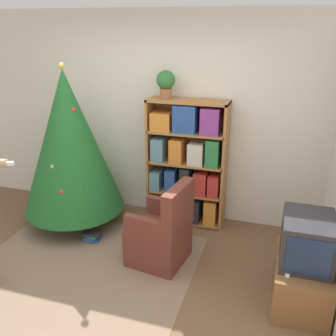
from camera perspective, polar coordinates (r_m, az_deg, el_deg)
name	(u,v)px	position (r m, az deg, el deg)	size (l,w,h in m)	color
ground_plane	(104,298)	(3.79, -9.66, -18.97)	(14.00, 14.00, 0.00)	brown
wall_back	(165,118)	(4.82, -0.44, 7.69)	(8.00, 0.10, 2.60)	silver
area_rug	(79,273)	(4.14, -13.36, -15.26)	(2.28, 2.11, 0.01)	#7F6651
bookshelf	(186,165)	(4.65, 2.77, 0.44)	(0.97, 0.33, 1.59)	#A8703D
tv_stand	(301,280)	(3.79, 19.62, -15.82)	(0.48, 0.80, 0.43)	brown
television	(307,240)	(3.56, 20.48, -10.24)	(0.44, 0.56, 0.43)	#28282D
game_remote	(287,272)	(3.45, 17.71, -14.89)	(0.04, 0.12, 0.02)	white
christmas_tree	(69,143)	(4.67, -14.81, 3.76)	(1.24, 1.24, 2.02)	#4C3323
armchair	(162,235)	(4.04, -0.94, -10.14)	(0.65, 0.64, 0.92)	brown
potted_plant	(166,82)	(4.48, -0.35, 12.92)	(0.22, 0.22, 0.33)	#935B38
book_pile_near_tree	(92,237)	(4.61, -11.52, -10.19)	(0.22, 0.16, 0.11)	#284C93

